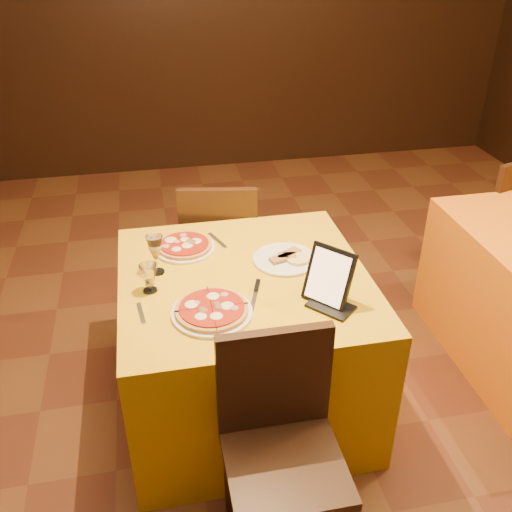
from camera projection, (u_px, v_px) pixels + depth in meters
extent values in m
cube|color=#5E2D19|center=(280.00, 445.00, 2.67)|extent=(6.00, 7.00, 0.01)
cube|color=black|center=(189.00, 13.00, 4.89)|extent=(6.00, 0.01, 2.80)
cube|color=gold|center=(245.00, 342.00, 2.72)|extent=(1.10, 1.10, 0.75)
cylinder|color=white|center=(212.00, 313.00, 2.29)|extent=(0.33, 0.33, 0.01)
cylinder|color=#AD4C23|center=(212.00, 309.00, 2.28)|extent=(0.30, 0.30, 0.02)
cylinder|color=white|center=(185.00, 248.00, 2.73)|extent=(0.29, 0.29, 0.01)
cylinder|color=#AD4C23|center=(185.00, 245.00, 2.72)|extent=(0.26, 0.26, 0.02)
cylinder|color=white|center=(285.00, 259.00, 2.64)|extent=(0.29, 0.29, 0.01)
cylinder|color=olive|center=(285.00, 256.00, 2.63)|extent=(0.18, 0.18, 0.02)
cube|color=black|center=(329.00, 276.00, 2.31)|extent=(0.21, 0.21, 0.24)
cube|color=#ABACB2|center=(255.00, 298.00, 2.38)|extent=(0.09, 0.21, 0.01)
cube|color=silver|center=(141.00, 313.00, 2.29)|extent=(0.03, 0.15, 0.01)
cube|color=silver|center=(217.00, 240.00, 2.80)|extent=(0.08, 0.17, 0.01)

